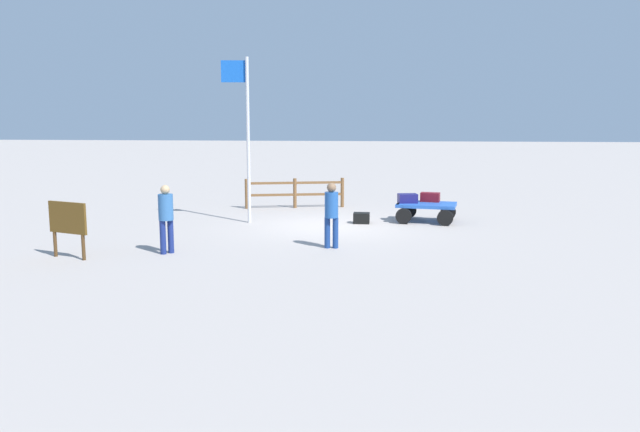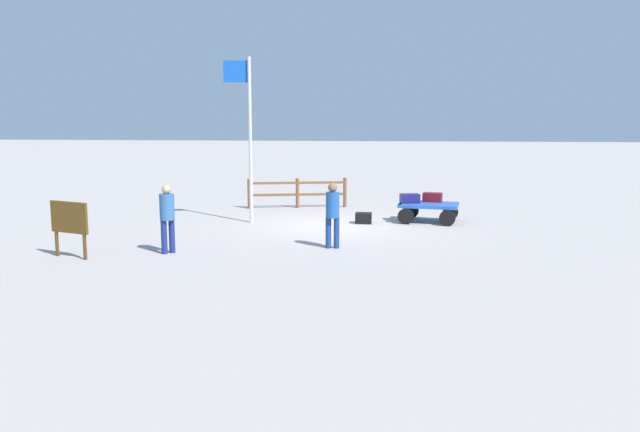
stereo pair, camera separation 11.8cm
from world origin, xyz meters
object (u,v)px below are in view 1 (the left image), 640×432
at_px(luggage_cart, 426,208).
at_px(suitcase_navy, 430,197).
at_px(suitcase_dark, 361,218).
at_px(worker_trailing, 166,214).
at_px(signboard, 68,222).
at_px(worker_lead, 331,211).
at_px(flagpole, 245,126).
at_px(suitcase_grey, 408,198).

height_order(luggage_cart, suitcase_navy, suitcase_navy).
xyz_separation_m(suitcase_dark, worker_trailing, (4.44, 4.70, 0.79)).
height_order(suitcase_navy, signboard, signboard).
bearing_deg(suitcase_dark, worker_lead, 80.36).
height_order(suitcase_dark, flagpole, flagpole).
bearing_deg(luggage_cart, suitcase_dark, 13.75).
height_order(suitcase_grey, flagpole, flagpole).
bearing_deg(flagpole, worker_trailing, 77.93).
height_order(suitcase_navy, worker_lead, worker_lead).
height_order(suitcase_grey, suitcase_dark, suitcase_grey).
relative_size(suitcase_dark, worker_lead, 0.30).
distance_m(suitcase_navy, signboard, 10.60).
height_order(worker_trailing, signboard, worker_trailing).
xyz_separation_m(suitcase_grey, suitcase_dark, (1.38, 0.50, -0.55)).
bearing_deg(suitcase_grey, worker_trailing, 41.74).
bearing_deg(signboard, worker_lead, -164.02).
xyz_separation_m(suitcase_grey, worker_trailing, (5.82, 5.19, 0.24)).
height_order(suitcase_navy, suitcase_dark, suitcase_navy).
distance_m(worker_trailing, flagpole, 5.03).
relative_size(suitcase_navy, worker_trailing, 0.39).
xyz_separation_m(worker_lead, flagpole, (2.84, -3.55, 1.96)).
bearing_deg(flagpole, worker_lead, 128.59).
relative_size(luggage_cart, suitcase_grey, 3.06).
height_order(suitcase_dark, worker_trailing, worker_trailing).
bearing_deg(suitcase_grey, suitcase_dark, 19.78).
distance_m(luggage_cart, worker_lead, 4.94).
bearing_deg(suitcase_dark, luggage_cart, -166.25).
distance_m(suitcase_grey, worker_lead, 4.68).
height_order(suitcase_grey, worker_trailing, worker_trailing).
relative_size(suitcase_grey, worker_trailing, 0.39).
bearing_deg(luggage_cart, signboard, 34.87).
bearing_deg(suitcase_grey, flagpole, 7.78).
xyz_separation_m(luggage_cart, suitcase_navy, (-0.15, -0.35, 0.29)).
bearing_deg(signboard, luggage_cart, -145.13).
xyz_separation_m(suitcase_grey, worker_lead, (2.02, 4.22, 0.22)).
distance_m(suitcase_navy, worker_lead, 5.30).
height_order(suitcase_grey, signboard, signboard).
bearing_deg(suitcase_navy, suitcase_grey, 25.08).
xyz_separation_m(luggage_cart, suitcase_dark, (1.94, 0.47, -0.27)).
distance_m(suitcase_dark, signboard, 8.47).
bearing_deg(signboard, suitcase_grey, -143.18).
height_order(suitcase_navy, worker_trailing, worker_trailing).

